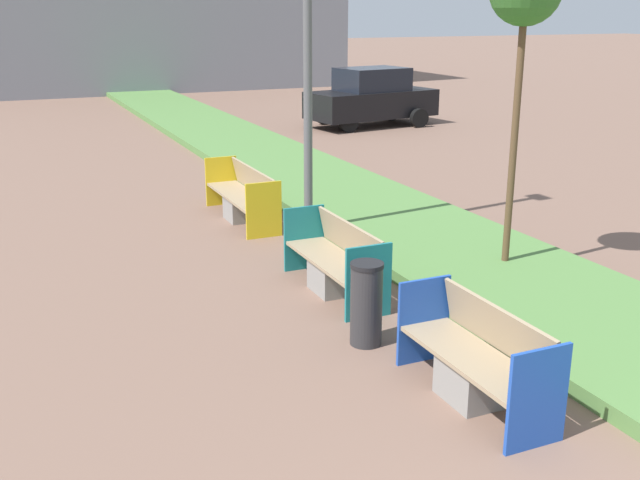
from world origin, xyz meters
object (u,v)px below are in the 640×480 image
at_px(bench_teal_frame, 336,265).
at_px(bench_yellow_frame, 243,199).
at_px(parked_car_distant, 372,98).
at_px(bench_blue_frame, 477,365).
at_px(litter_bin, 366,304).

xyz_separation_m(bench_teal_frame, bench_yellow_frame, (0.00, 3.93, 0.01)).
height_order(bench_teal_frame, parked_car_distant, parked_car_distant).
height_order(bench_blue_frame, litter_bin, litter_bin).
bearing_deg(litter_bin, bench_blue_frame, -75.81).
xyz_separation_m(bench_yellow_frame, litter_bin, (-0.40, -5.57, 0.11)).
relative_size(bench_blue_frame, litter_bin, 1.95).
bearing_deg(parked_car_distant, litter_bin, -126.39).
bearing_deg(parked_car_distant, bench_yellow_frame, -137.48).
relative_size(bench_yellow_frame, parked_car_distant, 0.56).
relative_size(bench_blue_frame, bench_teal_frame, 0.92).
distance_m(bench_blue_frame, litter_bin, 1.61).
xyz_separation_m(bench_blue_frame, litter_bin, (-0.39, 1.56, 0.13)).
bearing_deg(parked_car_distant, bench_blue_frame, -122.93).
relative_size(litter_bin, parked_car_distant, 0.22).
bearing_deg(bench_blue_frame, bench_teal_frame, 89.96).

